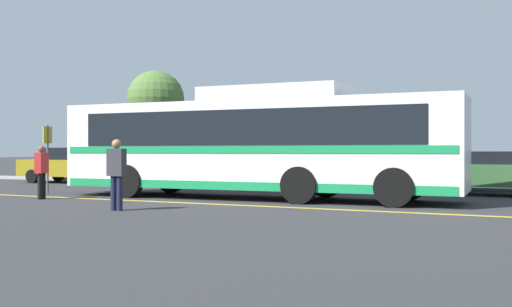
% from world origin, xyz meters
% --- Properties ---
extents(ground_plane, '(220.00, 220.00, 0.00)m').
position_xyz_m(ground_plane, '(0.00, 0.00, 0.00)').
color(ground_plane, '#2D2D30').
extents(lane_strip_0, '(31.92, 0.20, 0.01)m').
position_xyz_m(lane_strip_0, '(-0.70, -2.54, 0.00)').
color(lane_strip_0, gold).
rests_on(lane_strip_0, ground_plane).
extents(curb_strip, '(39.92, 0.36, 0.15)m').
position_xyz_m(curb_strip, '(-0.70, 5.61, 0.07)').
color(curb_strip, '#99999E').
rests_on(curb_strip, ground_plane).
extents(transit_bus, '(12.32, 3.13, 3.28)m').
position_xyz_m(transit_bus, '(-0.68, -0.34, 1.65)').
color(transit_bus, silver).
rests_on(transit_bus, ground_plane).
extents(parked_car_0, '(4.81, 2.11, 1.57)m').
position_xyz_m(parked_car_0, '(-11.91, 4.09, 0.78)').
color(parked_car_0, olive).
rests_on(parked_car_0, ground_plane).
extents(parked_car_1, '(4.46, 2.03, 1.39)m').
position_xyz_m(parked_car_1, '(-6.80, 3.97, 0.70)').
color(parked_car_1, black).
rests_on(parked_car_1, ground_plane).
extents(parked_car_2, '(4.35, 2.06, 1.48)m').
position_xyz_m(parked_car_2, '(-1.16, 4.08, 0.74)').
color(parked_car_2, maroon).
rests_on(parked_car_2, ground_plane).
extents(parked_car_3, '(4.64, 2.28, 1.40)m').
position_xyz_m(parked_car_3, '(5.25, 4.25, 0.73)').
color(parked_car_3, '#335B33').
rests_on(parked_car_3, ground_plane).
extents(pedestrian_0, '(0.32, 0.46, 1.58)m').
position_xyz_m(pedestrian_0, '(-6.27, -3.27, 0.89)').
color(pedestrian_0, black).
rests_on(pedestrian_0, ground_plane).
extents(pedestrian_2, '(0.43, 0.25, 1.69)m').
position_xyz_m(pedestrian_2, '(-2.11, -5.03, 0.96)').
color(pedestrian_2, '#191E38').
rests_on(pedestrian_2, ground_plane).
extents(bus_stop_sign, '(0.07, 0.40, 2.28)m').
position_xyz_m(bus_stop_sign, '(-7.85, -1.46, 1.45)').
color(bus_stop_sign, '#59595E').
rests_on(bus_stop_sign, ground_plane).
extents(tree_0, '(2.98, 2.98, 5.63)m').
position_xyz_m(tree_0, '(-11.26, 9.55, 4.12)').
color(tree_0, '#513823').
rests_on(tree_0, ground_plane).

